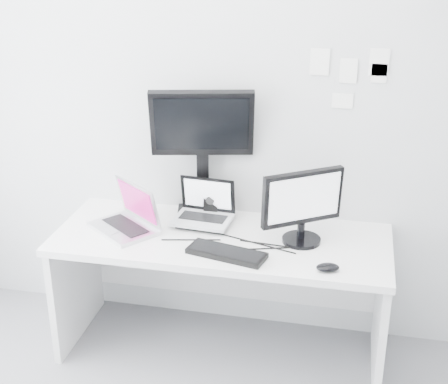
% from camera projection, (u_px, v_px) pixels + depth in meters
% --- Properties ---
extents(back_wall, '(3.60, 0.00, 3.60)m').
position_uv_depth(back_wall, '(234.00, 107.00, 3.51)').
color(back_wall, silver).
rests_on(back_wall, ground).
extents(desk, '(1.80, 0.70, 0.73)m').
position_uv_depth(desk, '(221.00, 295.00, 3.57)').
color(desk, white).
rests_on(desk, ground).
extents(macbook, '(0.45, 0.44, 0.27)m').
position_uv_depth(macbook, '(122.00, 208.00, 3.45)').
color(macbook, silver).
rests_on(macbook, desk).
extents(speaker, '(0.10, 0.10, 0.16)m').
position_uv_depth(speaker, '(212.00, 203.00, 3.65)').
color(speaker, black).
rests_on(speaker, desk).
extents(dell_laptop, '(0.33, 0.27, 0.26)m').
position_uv_depth(dell_laptop, '(202.00, 204.00, 3.51)').
color(dell_laptop, silver).
rests_on(dell_laptop, desk).
extents(rear_monitor, '(0.59, 0.32, 0.77)m').
position_uv_depth(rear_monitor, '(202.00, 152.00, 3.55)').
color(rear_monitor, black).
rests_on(rear_monitor, desk).
extents(samsung_monitor, '(0.48, 0.42, 0.41)m').
position_uv_depth(samsung_monitor, '(303.00, 206.00, 3.30)').
color(samsung_monitor, black).
rests_on(samsung_monitor, desk).
extents(keyboard, '(0.42, 0.23, 0.03)m').
position_uv_depth(keyboard, '(227.00, 253.00, 3.23)').
color(keyboard, black).
rests_on(keyboard, desk).
extents(mouse, '(0.13, 0.10, 0.04)m').
position_uv_depth(mouse, '(328.00, 267.00, 3.09)').
color(mouse, black).
rests_on(mouse, desk).
extents(wall_note_0, '(0.10, 0.00, 0.14)m').
position_uv_depth(wall_note_0, '(320.00, 62.00, 3.31)').
color(wall_note_0, white).
rests_on(wall_note_0, back_wall).
extents(wall_note_1, '(0.09, 0.00, 0.13)m').
position_uv_depth(wall_note_1, '(348.00, 71.00, 3.30)').
color(wall_note_1, white).
rests_on(wall_note_1, back_wall).
extents(wall_note_2, '(0.10, 0.00, 0.14)m').
position_uv_depth(wall_note_2, '(379.00, 62.00, 3.25)').
color(wall_note_2, white).
rests_on(wall_note_2, back_wall).
extents(wall_note_3, '(0.11, 0.00, 0.08)m').
position_uv_depth(wall_note_3, '(342.00, 101.00, 3.37)').
color(wall_note_3, white).
rests_on(wall_note_3, back_wall).
extents(wall_note_4, '(0.08, 0.00, 0.10)m').
position_uv_depth(wall_note_4, '(379.00, 73.00, 3.27)').
color(wall_note_4, white).
rests_on(wall_note_4, back_wall).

